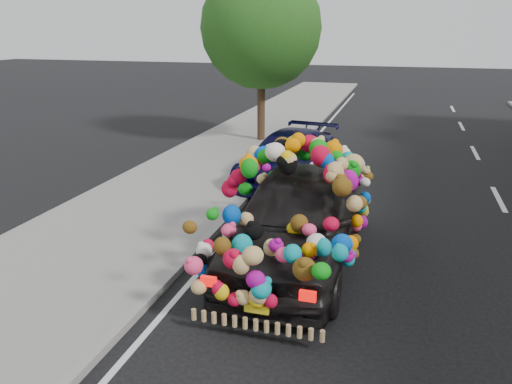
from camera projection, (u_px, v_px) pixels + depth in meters
ground at (321, 269)px, 8.74m from camera, size 100.00×100.00×0.00m
sidewalk at (105, 238)px, 9.87m from camera, size 4.00×60.00×0.12m
kerb at (196, 250)px, 9.35m from camera, size 0.15×60.00×0.13m
tree_near_sidewalk at (261, 28)px, 17.15m from camera, size 4.20×4.20×6.13m
plush_art_car at (298, 198)px, 8.66m from camera, size 2.36×5.15×2.33m
navy_sedan at (288, 157)px, 13.68m from camera, size 2.46×4.72×1.31m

